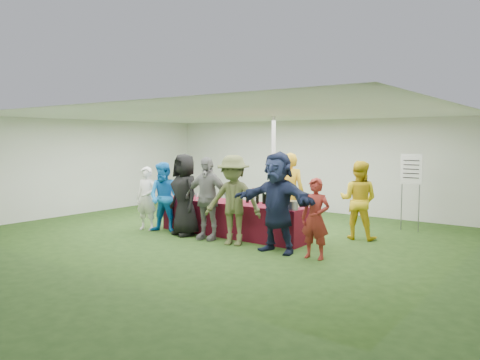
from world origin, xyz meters
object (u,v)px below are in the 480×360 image
Objects in this scene: customer_2 at (185,195)px; customer_6 at (315,218)px; wine_list_sign at (411,175)px; customer_1 at (165,197)px; serving_table at (233,219)px; customer_0 at (147,199)px; customer_5 at (277,202)px; customer_3 at (207,198)px; customer_4 at (233,200)px; staff_pourer at (290,193)px; dump_bucket at (292,205)px; staff_back at (358,200)px.

customer_6 is (3.30, -0.10, -0.18)m from customer_2.
wine_list_sign reaches higher than customer_1.
serving_table is 2.16m from customer_0.
customer_5 is at bearing 15.58° from customer_2.
customer_5 reaches higher than customer_3.
customer_2 is 1.25× the size of customer_6.
customer_3 is at bearing 156.10° from customer_4.
customer_6 is (0.81, -0.01, -0.23)m from customer_5.
staff_pourer is 1.01× the size of customer_2.
dump_bucket is 0.53m from customer_5.
customer_5 reaches higher than customer_1.
wine_list_sign is 1.07× the size of staff_back.
customer_3 is at bearing -166.04° from dump_bucket.
customer_5 reaches higher than wine_list_sign.
customer_0 is 1.03× the size of customer_6.
customer_4 is at bearing -13.16° from customer_0.
customer_6 is (0.79, -0.52, -0.11)m from dump_bucket.
customer_5 reaches higher than staff_pourer.
staff_back is 3.79m from customer_2.
customer_0 is at bearing 7.69° from staff_pourer.
dump_bucket is at bearing 27.30° from customer_2.
dump_bucket is 0.18× the size of customer_6.
customer_0 is 0.82× the size of customer_2.
staff_pourer is 1.00× the size of customer_4.
customer_2 is (-3.25, -1.95, 0.07)m from staff_back.
customer_1 reaches higher than dump_bucket.
customer_2 is at bearing 179.69° from customer_5.
serving_table is 1.88m from customer_5.
staff_back is at bearing 26.32° from customer_3.
customer_3 is (1.81, 0.07, 0.14)m from customer_0.
customer_3 is (-2.58, -1.98, 0.04)m from staff_back.
customer_5 is at bearing -24.27° from serving_table.
customer_2 is 1.46m from customer_4.
customer_6 is (0.05, -2.05, -0.11)m from staff_back.
customer_6 is at bearing 15.98° from customer_2.
customer_4 is (1.45, -0.11, 0.00)m from customer_2.
customer_2 is at bearing -137.82° from wine_list_sign.
customer_5 is at bearing -13.19° from customer_3.
customer_2 reaches higher than customer_0.
serving_table is at bearing 20.07° from staff_back.
customer_2 is (0.61, 0.02, 0.10)m from customer_1.
customer_1 reaches higher than serving_table.
staff_pourer reaches higher than dump_bucket.
staff_back is 0.92× the size of customer_4.
serving_table is 2.77m from staff_back.
wine_list_sign is at bearing -164.93° from staff_pourer.
customer_4 reaches higher than dump_bucket.
serving_table is 2.14× the size of staff_back.
wine_list_sign is 5.25m from customer_2.
customer_5 is at bearing -16.61° from customer_4.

